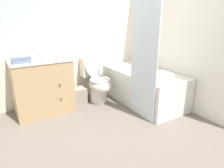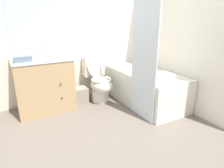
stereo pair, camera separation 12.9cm
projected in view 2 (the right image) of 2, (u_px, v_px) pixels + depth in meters
ground_plane at (140, 145)px, 2.30m from camera, size 14.00×14.00×0.00m
wall_back at (80, 26)px, 3.37m from camera, size 8.00×0.06×2.50m
wall_right at (171, 27)px, 3.17m from camera, size 0.05×2.75×2.50m
vanity_cabinet at (44, 84)px, 3.05m from camera, size 0.84×0.58×0.83m
sink_faucet at (39, 54)px, 3.05m from camera, size 0.14×0.12×0.12m
toilet at (99, 81)px, 3.43m from camera, size 0.37×0.64×0.83m
bathtub at (144, 87)px, 3.40m from camera, size 0.72×1.52×0.54m
shower_curtain at (144, 48)px, 2.63m from camera, size 0.02×0.53×2.00m
wastebasket at (79, 95)px, 3.43m from camera, size 0.28×0.23×0.25m
tissue_box at (48, 54)px, 3.02m from camera, size 0.12×0.13×0.11m
hand_towel_folded at (23, 59)px, 2.65m from camera, size 0.23×0.16×0.08m
bath_towel_folded at (161, 78)px, 2.79m from camera, size 0.30×0.22×0.11m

